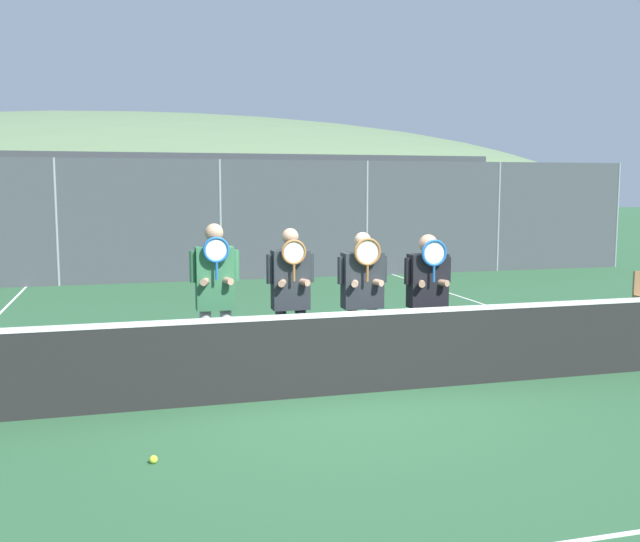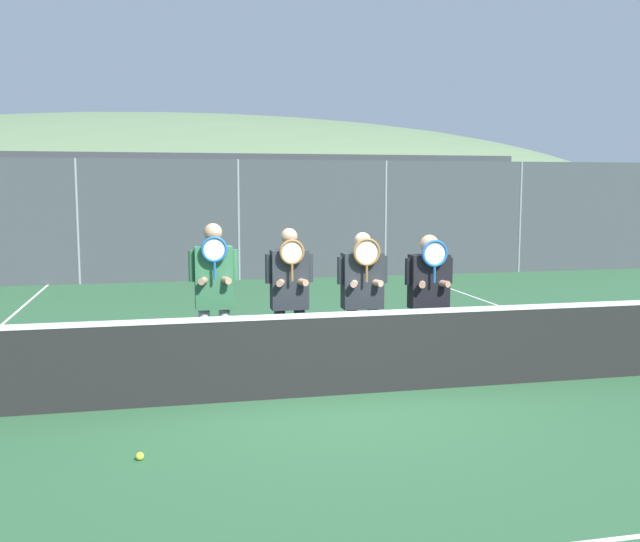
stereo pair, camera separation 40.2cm
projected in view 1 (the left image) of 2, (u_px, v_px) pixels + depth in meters
The scene contains 14 objects.
ground_plane at pixel (339, 395), 7.78m from camera, with size 120.00×120.00×0.00m, color #2D5B38.
hill_distant at pixel (150, 211), 67.00m from camera, with size 90.93×50.52×17.68m.
clubhouse_building at pixel (196, 203), 25.63m from camera, with size 20.10×5.50×3.34m.
fence_back at pixel (220, 220), 17.15m from camera, with size 22.42×0.06×2.92m.
tennis_net at pixel (339, 352), 7.72m from camera, with size 11.91×0.09×1.02m.
court_line_right_sideline at pixel (543, 324), 11.81m from camera, with size 0.05×16.00×0.01m, color white.
player_leftmost at pixel (215, 292), 7.97m from camera, with size 0.55×0.34×1.86m.
player_center_left at pixel (291, 294), 8.16m from camera, with size 0.56×0.34×1.79m.
player_center_right at pixel (362, 291), 8.43m from camera, with size 0.61×0.34×1.73m.
player_rightmost at pixel (428, 290), 8.58m from camera, with size 0.60×0.34×1.70m.
car_left_of_center at pixel (119, 238), 19.57m from camera, with size 4.00×2.07×1.70m.
car_center at pixel (291, 231), 20.94m from camera, with size 4.28×2.02×1.89m.
car_right_of_center at pixel (456, 233), 21.92m from camera, with size 4.54×1.90×1.66m.
tennis_ball_on_court at pixel (153, 459), 5.85m from camera, with size 0.07×0.07×0.07m.
Camera 1 is at (-2.19, -7.25, 2.26)m, focal length 40.00 mm.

